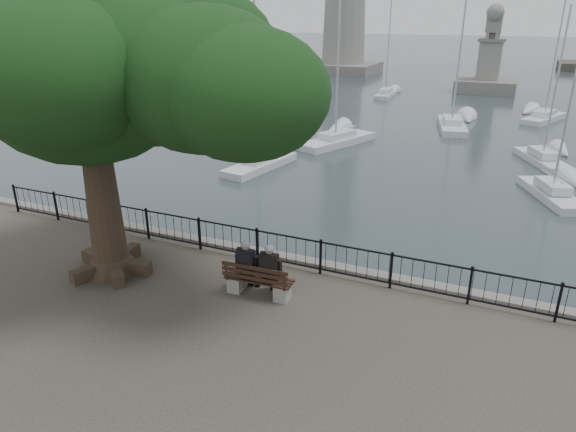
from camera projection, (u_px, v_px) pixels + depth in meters
The scene contains 15 objects.
harbor at pixel (295, 275), 15.55m from camera, with size 260.00×260.00×1.20m.
railing at pixel (288, 250), 14.73m from camera, with size 22.06×0.06×1.00m.
bench at pixel (258, 284), 13.32m from camera, with size 1.85×0.64×0.96m.
person_left at pixel (249, 268), 13.38m from camera, with size 0.46×0.77×1.52m.
person_right at pixel (272, 272), 13.16m from camera, with size 0.46×0.77×1.52m.
tree at pixel (113, 66), 12.44m from camera, with size 10.59×7.39×8.65m.
lion_monument at pixel (488, 70), 54.01m from camera, with size 6.01×6.01×8.87m.
sailboat_a at pixel (260, 163), 27.84m from camera, with size 2.22×5.39×9.76m.
sailboat_b at pixel (337, 139), 32.86m from camera, with size 3.69×6.24×13.21m.
sailboat_c at pixel (552, 192), 23.33m from camera, with size 2.99×4.74×9.40m.
sailboat_d at pixel (542, 158), 28.80m from camera, with size 3.12×4.85×8.46m.
sailboat_e at pixel (249, 111), 41.95m from camera, with size 2.32×6.06×13.23m.
sailboat_f at pixel (452, 124), 37.32m from camera, with size 2.92×6.36×12.20m.
sailboat_g at pixel (544, 117), 40.03m from camera, with size 3.44×5.67×11.22m.
sailboat_h at pixel (386, 93), 51.71m from camera, with size 1.51×4.90×10.60m.
Camera 1 is at (5.42, -9.68, 6.90)m, focal length 32.00 mm.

